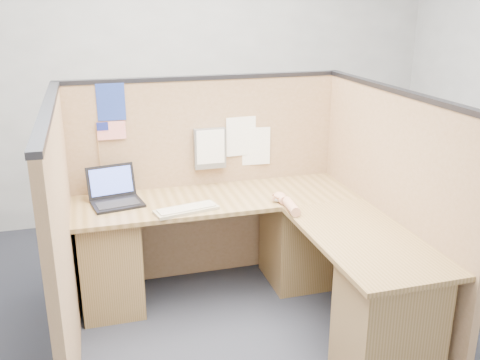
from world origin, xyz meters
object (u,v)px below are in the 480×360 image
object	(u,v)px
laptop	(117,194)
mouse	(280,199)
l_desk	(258,262)
keyboard	(186,209)

from	to	relation	value
laptop	mouse	bearing A→B (deg)	-26.07
l_desk	laptop	size ratio (longest dim) A/B	5.34
laptop	keyboard	distance (m)	0.52
laptop	keyboard	size ratio (longest dim) A/B	0.84
keyboard	mouse	xyz separation A→B (m)	(0.64, 0.00, 0.01)
l_desk	keyboard	size ratio (longest dim) A/B	4.48
mouse	keyboard	bearing A→B (deg)	180.00
keyboard	mouse	world-z (taller)	mouse
laptop	keyboard	bearing A→B (deg)	-45.70
l_desk	mouse	world-z (taller)	mouse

